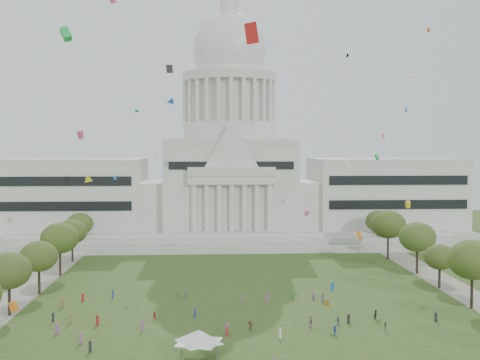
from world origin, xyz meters
name	(u,v)px	position (x,y,z in m)	size (l,w,h in m)	color
ground	(255,341)	(0.00, 0.00, 0.00)	(400.00, 400.00, 0.00)	#31481B
capitol	(229,174)	(0.00, 113.59, 22.30)	(160.00, 64.50, 91.30)	#BBB8B0
path_left	(15,299)	(-48.00, 30.00, 0.02)	(8.00, 160.00, 0.04)	gray
path_right	(463,293)	(48.00, 30.00, 0.02)	(8.00, 160.00, 0.04)	gray
row_tree_l_2	(9,271)	(-45.04, 17.30, 8.51)	(8.42, 8.42, 11.97)	black
row_tree_r_2	(472,260)	(44.17, 17.44, 9.66)	(9.55, 9.55, 13.58)	black
row_tree_l_3	(39,256)	(-44.09, 33.92, 8.21)	(8.12, 8.12, 11.55)	black
row_tree_r_3	(440,257)	(44.40, 34.48, 7.08)	(7.01, 7.01, 9.98)	black
row_tree_l_4	(60,238)	(-44.08, 52.42, 9.39)	(9.29, 9.29, 13.21)	black
row_tree_r_4	(417,237)	(44.76, 50.04, 9.29)	(9.19, 9.19, 13.06)	black
row_tree_l_5	(72,232)	(-45.22, 71.01, 8.42)	(8.33, 8.33, 11.85)	black
row_tree_r_5	(388,224)	(43.49, 70.19, 9.93)	(9.82, 9.82, 13.96)	black
row_tree_l_6	(80,224)	(-46.87, 89.14, 8.27)	(8.19, 8.19, 11.64)	black
row_tree_r_6	(379,222)	(45.96, 88.13, 8.51)	(8.42, 8.42, 11.97)	black
event_tent	(199,336)	(-9.03, -7.82, 3.47)	(10.09, 10.09, 4.47)	#4C4C4C
person_0	(436,317)	(33.81, 9.17, 0.84)	(0.82, 0.53, 1.68)	#26262B
person_2	(376,314)	(23.30, 11.14, 0.90)	(0.87, 0.54, 1.79)	#26262B
person_3	(335,330)	(13.68, 2.22, 0.83)	(1.07, 0.55, 1.66)	navy
person_4	(311,322)	(10.41, 6.76, 1.00)	(1.17, 0.64, 2.00)	#994C8C
person_5	(250,325)	(-0.31, 5.87, 0.92)	(1.70, 0.67, 1.83)	olive
person_8	(154,316)	(-17.49, 12.56, 0.81)	(0.79, 0.49, 1.62)	#B21E1E
person_9	(385,326)	(23.00, 4.23, 0.74)	(0.95, 0.49, 1.47)	#26262B
person_10	(338,321)	(15.50, 7.81, 0.78)	(0.91, 0.50, 1.56)	navy
distant_crowd	(175,313)	(-13.83, 14.28, 0.87)	(54.66, 34.08, 1.94)	#994C8C
kite_swarm	(274,155)	(3.71, 6.47, 30.42)	(89.79, 90.79, 63.52)	black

